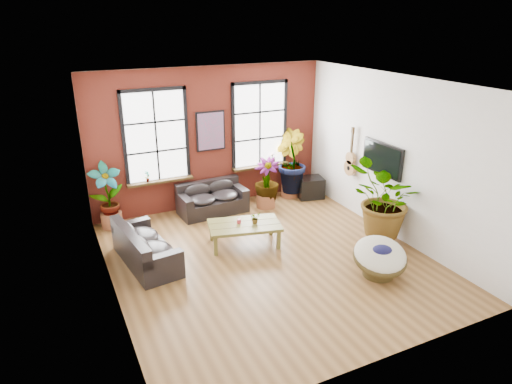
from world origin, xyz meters
TOP-DOWN VIEW (x-y plane):
  - room at (0.00, 0.15)m, footprint 6.04×6.54m
  - sofa_back at (-0.19, 2.74)m, footprint 1.70×0.90m
  - sofa_left at (-2.29, 0.93)m, footprint 1.03×1.99m
  - coffee_table at (-0.18, 0.80)m, footprint 1.66×1.19m
  - papasan_chair at (1.60, -1.43)m, footprint 1.28×1.29m
  - poster at (0.00, 3.18)m, footprint 0.74×0.06m
  - tv_wall_unit at (2.93, 0.60)m, footprint 0.13×1.86m
  - media_box at (2.54, 2.53)m, footprint 0.77×0.68m
  - pot_back_left at (-2.60, 2.93)m, footprint 0.51×0.51m
  - pot_back_right at (2.08, 2.82)m, footprint 0.62×0.62m
  - pot_right_wall at (2.46, -0.45)m, footprint 0.62×0.62m
  - pot_mid at (1.16, 2.45)m, footprint 0.51×0.51m
  - floor_plant_back_left at (-2.62, 2.93)m, footprint 0.82×0.63m
  - floor_plant_back_right at (2.08, 2.85)m, footprint 0.86×1.01m
  - floor_plant_right_wall at (2.49, -0.42)m, footprint 1.87×1.76m
  - floor_plant_mid at (1.19, 2.46)m, footprint 0.90×0.90m
  - table_plant at (0.04, 0.74)m, footprint 0.27×0.25m
  - sill_plant_left at (-1.65, 3.13)m, footprint 0.17×0.17m
  - sill_plant_right at (1.70, 3.13)m, footprint 0.19×0.19m

SIDE VIEW (x-z plane):
  - pot_back_right at x=2.08m, z-range 0.00..0.34m
  - pot_mid at x=1.16m, z-range 0.00..0.35m
  - pot_back_left at x=-2.60m, z-range 0.00..0.35m
  - pot_right_wall at x=2.46m, z-range 0.00..0.37m
  - media_box at x=2.54m, z-range 0.00..0.55m
  - sofa_left at x=-2.29m, z-range -0.04..0.72m
  - sofa_back at x=-0.19m, z-range -0.04..0.73m
  - papasan_chair at x=1.60m, z-range 0.01..0.77m
  - coffee_table at x=-0.18m, z-range 0.14..0.72m
  - table_plant at x=0.04m, z-range 0.48..0.72m
  - floor_plant_mid at x=1.19m, z-range 0.14..1.28m
  - floor_plant_back_left at x=-2.62m, z-range 0.15..1.56m
  - floor_plant_back_right at x=2.08m, z-range 0.15..1.81m
  - floor_plant_right_wall at x=2.49m, z-range 0.16..1.81m
  - sill_plant_left at x=-1.65m, z-range 0.90..1.17m
  - sill_plant_right at x=1.70m, z-range 0.90..1.17m
  - tv_wall_unit at x=2.93m, z-range 0.94..2.14m
  - room at x=0.00m, z-range -0.02..3.52m
  - poster at x=0.00m, z-range 1.46..2.44m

